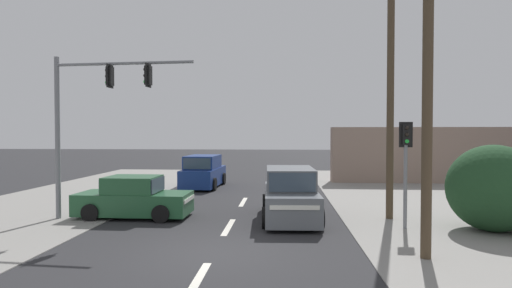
# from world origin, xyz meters

# --- Properties ---
(ground_plane) EXTENTS (140.00, 140.00, 0.00)m
(ground_plane) POSITION_xyz_m (0.00, 0.00, 0.00)
(ground_plane) COLOR #28282B
(lane_dash_near) EXTENTS (0.20, 2.40, 0.01)m
(lane_dash_near) POSITION_xyz_m (0.00, -2.00, 0.00)
(lane_dash_near) COLOR silver
(lane_dash_near) RESTS_ON ground
(lane_dash_mid) EXTENTS (0.20, 2.40, 0.01)m
(lane_dash_mid) POSITION_xyz_m (0.00, 3.00, 0.00)
(lane_dash_mid) COLOR silver
(lane_dash_mid) RESTS_ON ground
(lane_dash_far) EXTENTS (0.20, 2.40, 0.01)m
(lane_dash_far) POSITION_xyz_m (0.00, 8.00, 0.00)
(lane_dash_far) COLOR silver
(lane_dash_far) RESTS_ON ground
(kerb_left_verge) EXTENTS (8.00, 40.00, 0.02)m
(kerb_left_verge) POSITION_xyz_m (-8.50, 4.00, 0.01)
(kerb_left_verge) COLOR gray
(kerb_left_verge) RESTS_ON ground
(utility_pole_foreground_right) EXTENTS (3.78, 0.31, 10.37)m
(utility_pole_foreground_right) POSITION_xyz_m (5.32, -0.10, 5.56)
(utility_pole_foreground_right) COLOR #4C3D2B
(utility_pole_foreground_right) RESTS_ON ground
(utility_pole_midground_right) EXTENTS (1.80, 0.26, 10.34)m
(utility_pole_midground_right) POSITION_xyz_m (5.78, 4.66, 5.41)
(utility_pole_midground_right) COLOR #4C3D2B
(utility_pole_midground_right) RESTS_ON ground
(traffic_signal_mast) EXTENTS (5.28, 0.55, 6.00)m
(traffic_signal_mast) POSITION_xyz_m (-5.20, 3.77, 4.15)
(traffic_signal_mast) COLOR slate
(traffic_signal_mast) RESTS_ON ground
(pedestal_signal_right_kerb) EXTENTS (0.44, 0.29, 3.56)m
(pedestal_signal_right_kerb) POSITION_xyz_m (5.89, 3.11, 2.42)
(pedestal_signal_right_kerb) COLOR slate
(pedestal_signal_right_kerb) RESTS_ON ground
(roadside_bush) EXTENTS (3.05, 2.62, 2.82)m
(roadside_bush) POSITION_xyz_m (8.78, 2.92, 1.33)
(roadside_bush) COLOR #1E4223
(roadside_bush) RESTS_ON ground
(shopfront_wall_far) EXTENTS (12.00, 1.00, 3.60)m
(shopfront_wall_far) POSITION_xyz_m (11.00, 16.00, 1.80)
(shopfront_wall_far) COLOR gray
(shopfront_wall_far) RESTS_ON ground
(suv_kerbside_parked) EXTENTS (2.21, 4.61, 1.90)m
(suv_kerbside_parked) POSITION_xyz_m (2.11, 4.40, 0.88)
(suv_kerbside_parked) COLOR slate
(suv_kerbside_parked) RESTS_ON ground
(sedan_crossing_left) EXTENTS (4.26, 1.93, 1.56)m
(sedan_crossing_left) POSITION_xyz_m (-3.79, 4.34, 0.70)
(sedan_crossing_left) COLOR #235633
(sedan_crossing_left) RESTS_ON ground
(suv_receding_far) EXTENTS (2.20, 4.60, 1.90)m
(suv_receding_far) POSITION_xyz_m (-2.87, 12.96, 0.88)
(suv_receding_far) COLOR navy
(suv_receding_far) RESTS_ON ground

